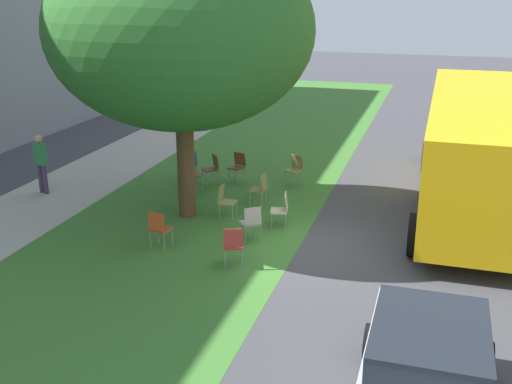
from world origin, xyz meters
TOP-DOWN VIEW (x-y plane):
  - ground at (0.00, 0.00)m, footprint 80.00×80.00m
  - grass_verge at (0.00, 3.20)m, footprint 48.00×6.00m
  - sidewalk_strip at (0.00, 7.60)m, footprint 48.00×2.80m
  - street_tree at (1.07, 3.41)m, footprint 6.31×6.31m
  - chair_0 at (4.32, 1.36)m, footprint 0.55×0.54m
  - chair_1 at (2.29, 1.82)m, footprint 0.44×0.44m
  - chair_2 at (3.72, 3.73)m, footprint 0.59×0.59m
  - chair_3 at (0.93, 0.87)m, footprint 0.50×0.50m
  - chair_4 at (-1.44, 1.31)m, footprint 0.54×0.54m
  - chair_5 at (1.11, 2.40)m, footprint 0.43×0.43m
  - chair_6 at (-1.06, 3.19)m, footprint 0.47×0.47m
  - chair_7 at (2.98, 4.07)m, footprint 0.59×0.59m
  - chair_8 at (3.86, 4.51)m, footprint 0.56×0.56m
  - chair_9 at (4.12, 3.07)m, footprint 0.53×0.52m
  - chair_10 at (-0.13, 1.32)m, footprint 0.58×0.58m
  - parked_car at (-5.48, -2.74)m, footprint 3.70×1.92m
  - school_bus at (4.24, -3.57)m, footprint 10.40×2.80m
  - pedestrian_1 at (1.50, 8.00)m, footprint 0.30×0.40m

SIDE VIEW (x-z plane):
  - ground at x=0.00m, z-range 0.00..0.00m
  - grass_verge at x=0.00m, z-range 0.00..0.01m
  - sidewalk_strip at x=0.00m, z-range 0.00..0.01m
  - chair_0 at x=4.32m, z-range 0.08..0.96m
  - chair_1 at x=2.29m, z-range 0.08..0.96m
  - chair_2 at x=3.72m, z-range 0.08..0.96m
  - chair_3 at x=0.93m, z-range 0.08..0.96m
  - chair_4 at x=-1.44m, z-range 0.08..0.96m
  - chair_5 at x=1.11m, z-range 0.08..0.96m
  - chair_6 at x=-1.06m, z-range 0.08..0.96m
  - chair_7 at x=2.98m, z-range 0.08..0.96m
  - chair_8 at x=3.86m, z-range 0.08..0.96m
  - chair_9 at x=4.12m, z-range 0.08..0.96m
  - chair_10 at x=-0.13m, z-range 0.08..0.96m
  - parked_car at x=-5.48m, z-range 0.01..1.66m
  - pedestrian_1 at x=1.50m, z-range 0.08..1.77m
  - school_bus at x=4.24m, z-range 0.32..3.20m
  - street_tree at x=1.07m, z-range 1.14..8.09m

